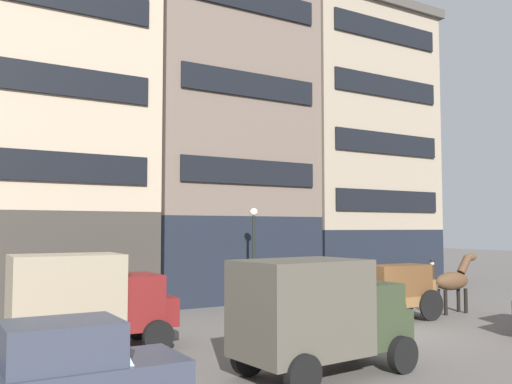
% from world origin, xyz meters
% --- Properties ---
extents(ground_plane, '(120.00, 120.00, 0.00)m').
position_xyz_m(ground_plane, '(0.00, 0.00, 0.00)').
color(ground_plane, '#605B56').
extents(building_far_left, '(8.73, 5.71, 17.23)m').
position_xyz_m(building_far_left, '(-8.37, 10.22, 8.66)').
color(building_far_left, '#38332D').
rests_on(building_far_left, ground_plane).
extents(building_center_left, '(8.55, 5.71, 16.05)m').
position_xyz_m(building_center_left, '(-0.08, 10.22, 8.07)').
color(building_center_left, black).
rests_on(building_center_left, ground_plane).
extents(building_center_right, '(8.88, 5.71, 15.73)m').
position_xyz_m(building_center_right, '(8.29, 10.22, 7.91)').
color(building_center_right, black).
rests_on(building_center_right, ground_plane).
extents(cargo_wagon, '(2.98, 1.65, 1.98)m').
position_xyz_m(cargo_wagon, '(2.37, 1.19, 1.15)').
color(cargo_wagon, brown).
rests_on(cargo_wagon, ground_plane).
extents(draft_horse, '(2.35, 0.69, 2.30)m').
position_xyz_m(draft_horse, '(5.32, 1.19, 1.27)').
color(draft_horse, '#513823').
rests_on(draft_horse, ground_plane).
extents(delivery_truck_near, '(4.46, 2.38, 2.62)m').
position_xyz_m(delivery_truck_near, '(-4.81, -3.31, 1.42)').
color(delivery_truck_near, '#2D3823').
rests_on(delivery_truck_near, ground_plane).
extents(delivery_truck_far, '(4.42, 2.29, 2.62)m').
position_xyz_m(delivery_truck_far, '(-8.65, 1.92, 1.42)').
color(delivery_truck_far, maroon).
rests_on(delivery_truck_far, ground_plane).
extents(sedan_parked_curb, '(3.74, 1.94, 1.83)m').
position_xyz_m(sedan_parked_curb, '(-10.54, -4.03, 0.91)').
color(sedan_parked_curb, '#333847').
rests_on(sedan_parked_curb, ground_plane).
extents(pedestrian_officer, '(0.38, 0.38, 1.79)m').
position_xyz_m(pedestrian_officer, '(8.59, 5.08, 0.98)').
color(pedestrian_officer, black).
rests_on(pedestrian_officer, ground_plane).
extents(streetlamp_curbside, '(0.32, 0.32, 4.12)m').
position_xyz_m(streetlamp_curbside, '(-0.94, 5.93, 2.67)').
color(streetlamp_curbside, black).
rests_on(streetlamp_curbside, ground_plane).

